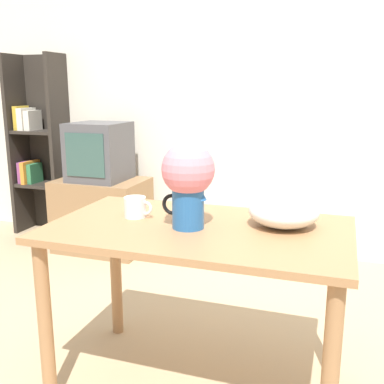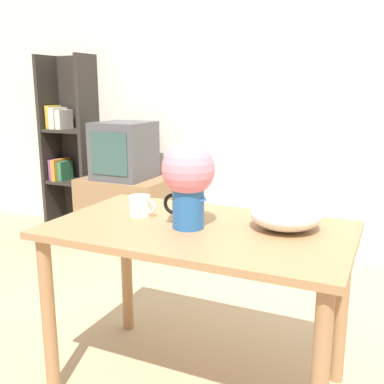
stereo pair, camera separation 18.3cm
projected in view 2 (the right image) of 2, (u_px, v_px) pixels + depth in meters
The scene contains 9 objects.
ground_plane at pixel (211, 382), 2.08m from camera, with size 12.00×12.00×0.00m, color tan.
wall_back at pixel (303, 93), 3.43m from camera, with size 8.00×0.05×2.60m.
table at pixel (199, 253), 1.92m from camera, with size 1.26×0.74×0.76m.
flower_vase at pixel (188, 178), 1.83m from camera, with size 0.23×0.22×0.36m.
coffee_mug at pixel (141, 206), 2.05m from camera, with size 0.13×0.10×0.09m.
white_bowl at pixel (286, 214), 1.84m from camera, with size 0.29×0.29×0.13m.
tv_stand at pixel (126, 213), 3.83m from camera, with size 0.72×0.51×0.60m.
tv_set at pixel (124, 150), 3.71m from camera, with size 0.43×0.45×0.47m.
bookshelf at pixel (70, 145), 4.27m from camera, with size 0.50×0.30×1.64m.
Camera 2 is at (0.68, -1.70, 1.33)m, focal length 42.00 mm.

